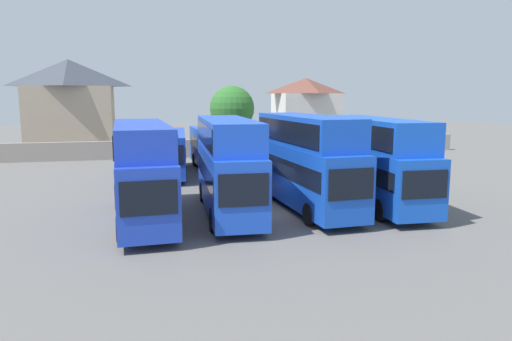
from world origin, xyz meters
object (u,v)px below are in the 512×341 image
bus_7 (272,147)px  bus_5 (169,150)px  bus_6 (214,148)px  tree_left_of_lot (232,108)px  bus_2 (228,161)px  bus_4 (375,157)px  house_terrace_centre (306,111)px  bus_3 (307,157)px  house_terrace_left (70,104)px  bus_1 (142,167)px

bus_7 → bus_5: bearing=-86.2°
bus_6 → tree_left_of_lot: tree_left_of_lot is taller
bus_2 → bus_4: bus_2 is taller
bus_2 → bus_4: (8.34, -0.06, -0.03)m
bus_6 → house_terrace_centre: house_terrace_centre is taller
bus_2 → tree_left_of_lot: (5.12, 26.54, 2.05)m
bus_4 → tree_left_of_lot: (-3.23, 26.60, 2.07)m
bus_3 → house_terrace_left: house_terrace_left is taller
bus_2 → bus_3: bus_3 is taller
bus_3 → house_terrace_left: 37.64m
house_terrace_centre → tree_left_of_lot: house_terrace_centre is taller
bus_7 → house_terrace_left: house_terrace_left is taller
house_terrace_centre → tree_left_of_lot: 12.40m
house_terrace_left → house_terrace_centre: house_terrace_left is taller
bus_5 → tree_left_of_lot: size_ratio=1.57×
bus_7 → bus_3: bearing=-5.9°
bus_2 → house_terrace_centre: (15.69, 32.98, 1.46)m
bus_3 → bus_6: (-2.94, 14.38, -0.92)m
bus_2 → bus_7: size_ratio=0.89×
bus_6 → tree_left_of_lot: (3.73, 12.20, 2.89)m
house_terrace_left → house_terrace_centre: 27.97m
bus_7 → house_terrace_centre: bearing=155.2°
bus_5 → bus_6: (3.72, 0.69, 0.04)m
tree_left_of_lot → house_terrace_centre: bearing=31.3°
bus_2 → bus_5: (-2.33, 13.66, -0.88)m
bus_2 → bus_4: bearing=92.4°
bus_3 → house_terrace_centre: bearing=157.9°
bus_6 → bus_1: bearing=-22.7°
bus_6 → bus_7: (4.82, -0.37, -0.02)m
bus_5 → house_terrace_left: size_ratio=1.11×
bus_4 → bus_7: bus_4 is taller
bus_3 → house_terrace_left: bearing=-156.9°
tree_left_of_lot → house_terrace_left: bearing=157.7°
bus_4 → bus_7: bearing=-169.4°
bus_4 → bus_1: bearing=-85.8°
bus_1 → bus_5: 14.38m
bus_4 → bus_3: bearing=-88.4°
bus_4 → house_terrace_centre: house_terrace_centre is taller
bus_3 → bus_5: size_ratio=0.90×
bus_5 → house_terrace_left: house_terrace_left is taller
house_terrace_centre → tree_left_of_lot: (-10.58, -6.44, 0.58)m
bus_1 → house_terrace_centre: 39.10m
bus_1 → bus_2: bearing=94.8°
tree_left_of_lot → bus_4: bearing=-83.1°
bus_2 → bus_7: bearing=158.8°
bus_4 → bus_6: size_ratio=0.87×
bus_2 → house_terrace_centre: size_ratio=1.26×
bus_6 → bus_7: size_ratio=1.02×
bus_2 → house_terrace_centre: house_terrace_centre is taller
bus_2 → bus_7: (6.21, 13.97, -0.86)m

